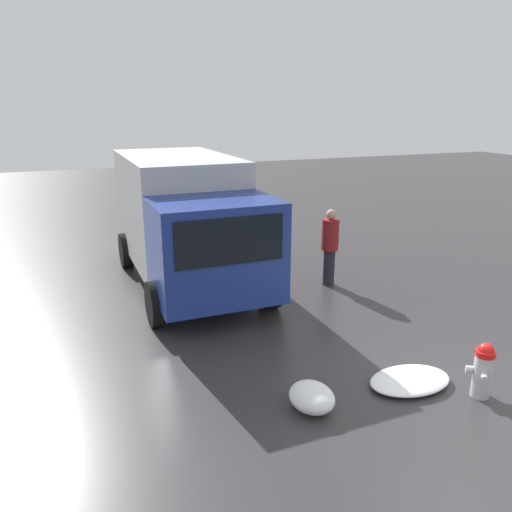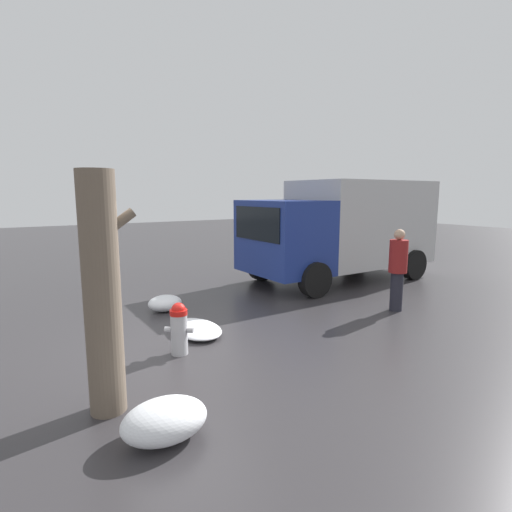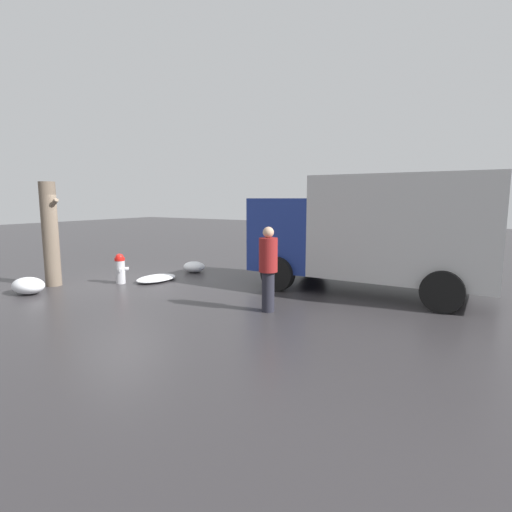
# 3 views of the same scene
# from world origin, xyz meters

# --- Properties ---
(ground_plane) EXTENTS (60.00, 60.00, 0.00)m
(ground_plane) POSITION_xyz_m (0.00, 0.00, 0.00)
(ground_plane) COLOR #333033
(fire_hydrant) EXTENTS (0.42, 0.40, 0.86)m
(fire_hydrant) POSITION_xyz_m (0.00, 0.00, 0.44)
(fire_hydrant) COLOR #B7B7BC
(fire_hydrant) RESTS_ON ground_plane
(tree_trunk) EXTENTS (0.64, 0.42, 2.85)m
(tree_trunk) POSITION_xyz_m (-1.36, -1.15, 1.44)
(tree_trunk) COLOR #6B5B4C
(tree_trunk) RESTS_ON ground_plane
(delivery_truck) EXTENTS (6.00, 2.72, 2.96)m
(delivery_truck) POSITION_xyz_m (6.38, 2.78, 1.60)
(delivery_truck) COLOR navy
(delivery_truck) RESTS_ON ground_plane
(pedestrian) EXTENTS (0.40, 0.40, 1.82)m
(pedestrian) POSITION_xyz_m (5.00, -0.28, 0.99)
(pedestrian) COLOR #23232D
(pedestrian) RESTS_ON ground_plane
(snow_pile_by_hydrant) EXTENTS (0.86, 1.32, 0.16)m
(snow_pile_by_hydrant) POSITION_xyz_m (0.63, 0.77, 0.08)
(snow_pile_by_hydrant) COLOR white
(snow_pile_by_hydrant) RESTS_ON ground_plane
(snow_pile_curbside) EXTENTS (0.93, 0.69, 0.42)m
(snow_pile_curbside) POSITION_xyz_m (-0.99, -2.07, 0.21)
(snow_pile_curbside) COLOR white
(snow_pile_curbside) RESTS_ON ground_plane
(snow_pile_by_tree) EXTENTS (0.75, 0.62, 0.35)m
(snow_pile_by_tree) POSITION_xyz_m (0.64, 2.45, 0.18)
(snow_pile_by_tree) COLOR white
(snow_pile_by_tree) RESTS_ON ground_plane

